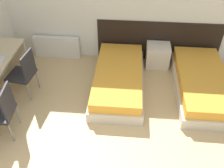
% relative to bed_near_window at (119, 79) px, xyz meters
% --- Properties ---
extents(wall_back, '(5.81, 0.05, 2.70)m').
position_rel_bed_near_window_xyz_m(wall_back, '(-0.08, 1.09, 1.15)').
color(wall_back, silver).
rests_on(wall_back, ground_plane).
extents(headboard_panel, '(2.69, 0.03, 0.93)m').
position_rel_bed_near_window_xyz_m(headboard_panel, '(0.81, 1.05, 0.27)').
color(headboard_panel, black).
rests_on(headboard_panel, ground_plane).
extents(bed_near_window, '(0.98, 2.04, 0.40)m').
position_rel_bed_near_window_xyz_m(bed_near_window, '(0.00, 0.00, 0.00)').
color(bed_near_window, beige).
rests_on(bed_near_window, ground_plane).
extents(bed_near_door, '(0.98, 2.04, 0.40)m').
position_rel_bed_near_window_xyz_m(bed_near_door, '(1.61, 0.00, 0.00)').
color(bed_near_door, beige).
rests_on(bed_near_door, ground_plane).
extents(nightstand, '(0.50, 0.41, 0.51)m').
position_rel_bed_near_window_xyz_m(nightstand, '(0.81, 0.81, 0.06)').
color(nightstand, beige).
rests_on(nightstand, ground_plane).
extents(radiator, '(1.05, 0.12, 0.51)m').
position_rel_bed_near_window_xyz_m(radiator, '(-1.49, 0.97, 0.06)').
color(radiator, silver).
rests_on(radiator, ground_plane).
extents(chair_near_laptop, '(0.50, 0.50, 0.95)m').
position_rel_bed_near_window_xyz_m(chair_near_laptop, '(-1.73, -0.35, 0.32)').
color(chair_near_laptop, '#232328').
rests_on(chair_near_laptop, ground_plane).
extents(chair_near_notebook, '(0.49, 0.49, 0.95)m').
position_rel_bed_near_window_xyz_m(chair_near_notebook, '(-1.73, -1.31, 0.32)').
color(chair_near_notebook, '#232328').
rests_on(chair_near_notebook, ground_plane).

